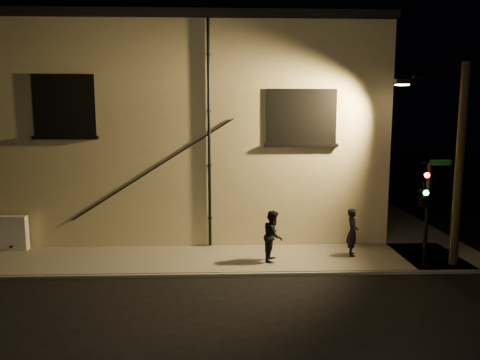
{
  "coord_description": "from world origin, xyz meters",
  "views": [
    {
      "loc": [
        -1.33,
        -14.29,
        5.21
      ],
      "look_at": [
        -0.71,
        1.8,
        2.82
      ],
      "focal_mm": 35.0,
      "sensor_mm": 36.0,
      "label": 1
    }
  ],
  "objects_px": {
    "utility_cabinet": "(1,233)",
    "pedestrian_a": "(352,232)",
    "traffic_signal": "(423,196)",
    "pedestrian_b": "(273,236)",
    "streetlamp_pole": "(455,160)"
  },
  "relations": [
    {
      "from": "utility_cabinet",
      "to": "pedestrian_a",
      "type": "bearing_deg",
      "value": -4.99
    },
    {
      "from": "pedestrian_b",
      "to": "traffic_signal",
      "type": "height_order",
      "value": "traffic_signal"
    },
    {
      "from": "traffic_signal",
      "to": "pedestrian_a",
      "type": "bearing_deg",
      "value": 142.72
    },
    {
      "from": "utility_cabinet",
      "to": "pedestrian_a",
      "type": "relative_size",
      "value": 1.15
    },
    {
      "from": "utility_cabinet",
      "to": "traffic_signal",
      "type": "distance_m",
      "value": 14.89
    },
    {
      "from": "pedestrian_b",
      "to": "utility_cabinet",
      "type": "bearing_deg",
      "value": 94.94
    },
    {
      "from": "pedestrian_b",
      "to": "traffic_signal",
      "type": "bearing_deg",
      "value": -87.09
    },
    {
      "from": "traffic_signal",
      "to": "streetlamp_pole",
      "type": "distance_m",
      "value": 1.67
    },
    {
      "from": "utility_cabinet",
      "to": "pedestrian_a",
      "type": "height_order",
      "value": "pedestrian_a"
    },
    {
      "from": "utility_cabinet",
      "to": "streetlamp_pole",
      "type": "height_order",
      "value": "streetlamp_pole"
    },
    {
      "from": "traffic_signal",
      "to": "streetlamp_pole",
      "type": "height_order",
      "value": "streetlamp_pole"
    },
    {
      "from": "pedestrian_b",
      "to": "streetlamp_pole",
      "type": "height_order",
      "value": "streetlamp_pole"
    },
    {
      "from": "pedestrian_b",
      "to": "streetlamp_pole",
      "type": "bearing_deg",
      "value": -80.92
    },
    {
      "from": "pedestrian_b",
      "to": "streetlamp_pole",
      "type": "xyz_separation_m",
      "value": [
        5.88,
        -0.51,
        2.62
      ]
    },
    {
      "from": "streetlamp_pole",
      "to": "traffic_signal",
      "type": "bearing_deg",
      "value": -160.67
    }
  ]
}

